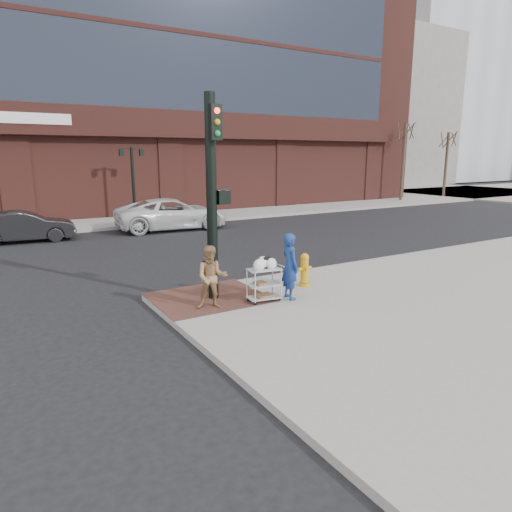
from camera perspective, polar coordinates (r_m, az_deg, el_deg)
ground at (r=11.33m, az=-1.22°, el=-6.63°), size 220.00×220.00×0.00m
sidewalk_far at (r=45.12m, az=-7.79°, el=7.75°), size 65.00×36.00×0.15m
brick_curb_ramp at (r=11.78m, az=-5.96°, el=-5.15°), size 2.80×2.40×0.01m
bank_building at (r=42.88m, az=-18.08°, el=26.01°), size 42.00×26.00×28.00m
filler_block at (r=65.71m, az=13.23°, el=16.79°), size 14.00×20.00×18.00m
bare_tree_a at (r=39.13m, az=18.24°, el=15.63°), size 1.80×1.80×7.20m
bare_tree_b at (r=44.08m, az=22.97°, el=14.24°), size 1.80×1.80×6.70m
lamp_post at (r=26.35m, az=-15.15°, el=9.68°), size 1.32×0.22×4.00m
traffic_signal_pole at (r=11.20m, az=-5.42°, el=7.93°), size 0.61×0.51×5.00m
woman_blue at (r=11.46m, az=4.27°, el=-1.27°), size 0.48×0.66×1.69m
pedestrian_tan at (r=10.75m, az=-5.56°, el=-2.68°), size 0.91×0.83×1.52m
sedan_dark at (r=22.25m, az=-26.96°, el=3.29°), size 4.22×1.78×1.36m
minivan_white at (r=23.68m, az=-10.41°, el=5.19°), size 5.86×3.04×1.58m
utility_cart at (r=11.30m, az=1.02°, el=-3.19°), size 0.86×0.56×1.12m
fire_hydrant at (r=12.70m, az=6.08°, el=-1.65°), size 0.44×0.31×0.93m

